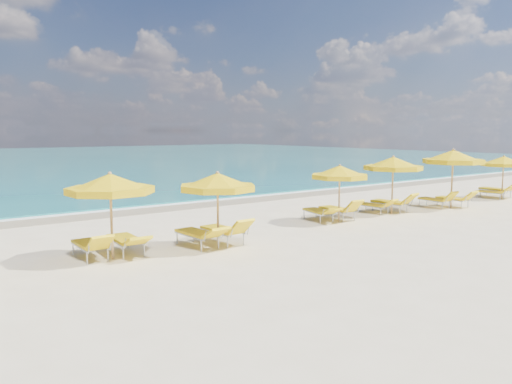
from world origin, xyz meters
TOP-DOWN VIEW (x-y plane):
  - ground_plane at (0.00, 0.00)m, footprint 120.00×120.00m
  - ocean at (0.00, 48.00)m, footprint 120.00×80.00m
  - wet_sand_band at (0.00, 7.40)m, footprint 120.00×2.60m
  - foam_line at (0.00, 8.20)m, footprint 120.00×1.20m
  - whitecap_far at (8.00, 24.00)m, footprint 18.00×0.30m
  - umbrella_2 at (-5.69, 0.09)m, footprint 2.85×2.85m
  - umbrella_3 at (-2.86, -0.56)m, footprint 2.44×2.44m
  - umbrella_4 at (2.87, 0.30)m, footprint 2.78×2.78m
  - umbrella_5 at (5.95, 0.36)m, footprint 2.41×2.41m
  - umbrella_6 at (9.13, -0.26)m, footprint 3.32×3.32m
  - umbrella_7 at (13.96, 0.03)m, footprint 2.62×2.62m
  - lounger_2_left at (-6.14, 0.47)m, footprint 0.61×1.77m
  - lounger_2_right at (-5.19, 0.39)m, footprint 0.73×2.00m
  - lounger_3_left at (-3.23, -0.08)m, footprint 0.76×2.01m
  - lounger_3_right at (-2.38, -0.10)m, footprint 0.75×1.94m
  - lounger_4_left at (2.44, 0.90)m, footprint 0.94×1.91m
  - lounger_4_right at (3.27, 0.72)m, footprint 0.70×1.86m
  - lounger_5_left at (5.46, 0.85)m, footprint 0.69×1.69m
  - lounger_5_right at (6.32, 0.70)m, footprint 0.89×1.96m
  - lounger_6_left at (8.74, 0.24)m, footprint 0.62×1.68m
  - lounger_6_right at (9.63, -0.07)m, footprint 0.62×1.75m
  - lounger_7_left at (13.48, 0.31)m, footprint 0.81×1.69m
  - lounger_7_right at (14.32, 0.50)m, footprint 0.71×1.93m

SIDE VIEW (x-z plane):
  - ground_plane at x=0.00m, z-range 0.00..0.00m
  - ocean at x=0.00m, z-range -0.15..0.15m
  - wet_sand_band at x=0.00m, z-range -0.01..0.01m
  - foam_line at x=0.00m, z-range -0.01..0.01m
  - whitecap_far at x=8.00m, z-range -0.03..0.03m
  - lounger_5_left at x=5.46m, z-range -0.15..0.54m
  - lounger_7_left at x=13.48m, z-range -0.16..0.56m
  - lounger_4_left at x=2.44m, z-range -0.12..0.54m
  - lounger_6_left at x=8.74m, z-range -0.20..0.63m
  - lounger_6_right at x=9.63m, z-range -0.18..0.62m
  - lounger_2_left at x=-6.14m, z-range -0.18..0.62m
  - lounger_2_right at x=-5.19m, z-range -0.12..0.58m
  - lounger_4_right at x=3.27m, z-range -0.21..0.67m
  - lounger_3_left at x=-3.23m, z-range -0.15..0.62m
  - lounger_7_right at x=14.32m, z-range -0.19..0.66m
  - lounger_5_right at x=6.32m, z-range -0.20..0.68m
  - lounger_3_right at x=-2.38m, z-range -0.21..0.68m
  - umbrella_4 at x=2.87m, z-range 0.75..2.88m
  - umbrella_7 at x=13.96m, z-range 0.75..2.89m
  - umbrella_3 at x=-2.86m, z-range 0.78..2.98m
  - umbrella_2 at x=-5.69m, z-range 0.81..3.09m
  - umbrella_5 at x=5.95m, z-range 0.83..3.17m
  - umbrella_6 at x=9.13m, z-range 0.91..3.47m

